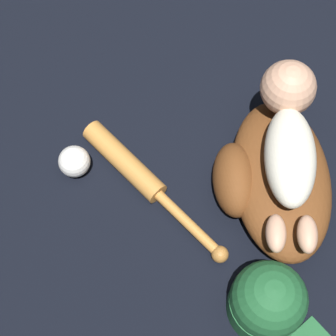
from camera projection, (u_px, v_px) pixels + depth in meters
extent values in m
plane|color=black|center=(265.00, 202.00, 1.20)|extent=(6.00, 6.00, 0.00)
ellipsoid|color=brown|center=(281.00, 178.00, 1.17)|extent=(0.42, 0.32, 0.11)
ellipsoid|color=brown|center=(235.00, 180.00, 1.17)|extent=(0.19, 0.14, 0.11)
ellipsoid|color=silver|center=(290.00, 157.00, 1.08)|extent=(0.24, 0.18, 0.09)
sphere|color=tan|center=(288.00, 88.00, 1.14)|extent=(0.11, 0.11, 0.11)
ellipsoid|color=tan|center=(276.00, 233.00, 1.04)|extent=(0.08, 0.07, 0.04)
ellipsoid|color=tan|center=(306.00, 235.00, 1.04)|extent=(0.08, 0.07, 0.04)
cylinder|color=#C6843D|center=(124.00, 161.00, 1.22)|extent=(0.22, 0.12, 0.05)
cylinder|color=#C6843D|center=(189.00, 224.00, 1.15)|extent=(0.18, 0.08, 0.02)
sphere|color=#A97034|center=(220.00, 254.00, 1.12)|extent=(0.04, 0.04, 0.04)
sphere|color=white|center=(74.00, 161.00, 1.21)|extent=(0.07, 0.07, 0.07)
cylinder|color=#1E562D|center=(265.00, 305.00, 1.08)|extent=(0.14, 0.14, 0.06)
sphere|color=#1E562D|center=(269.00, 299.00, 1.04)|extent=(0.14, 0.14, 0.14)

